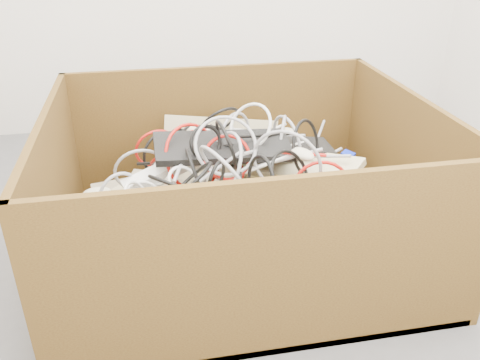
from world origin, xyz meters
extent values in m
plane|color=#58585A|center=(0.00, 0.00, 0.00)|extent=(3.00, 3.00, 0.00)
cube|color=#3E280F|center=(-0.18, 0.06, 0.01)|extent=(1.34, 1.12, 0.03)
cube|color=#3E280F|center=(-0.18, 0.60, 0.30)|extent=(1.34, 0.02, 0.60)
cube|color=#3E280F|center=(-0.18, -0.49, 0.30)|extent=(1.34, 0.03, 0.60)
cube|color=#3E280F|center=(0.48, 0.06, 0.30)|extent=(0.03, 1.07, 0.60)
cube|color=#3E280F|center=(-0.84, 0.06, 0.30)|extent=(0.02, 1.07, 0.60)
cube|color=tan|center=(-0.18, 0.08, 0.08)|extent=(1.18, 1.02, 0.22)
cube|color=tan|center=(-0.30, 0.00, 0.17)|extent=(0.84, 0.76, 0.23)
cube|color=#C4B88A|center=(-0.54, 0.23, 0.20)|extent=(0.49, 0.44, 0.14)
cube|color=#C4B88A|center=(0.09, 0.17, 0.19)|extent=(0.51, 0.38, 0.12)
cube|color=#C4B88A|center=(-0.06, -0.10, 0.20)|extent=(0.19, 0.49, 0.12)
cube|color=#C4B88A|center=(-0.56, -0.17, 0.20)|extent=(0.51, 0.29, 0.12)
cube|color=#C4B88A|center=(0.22, -0.16, 0.23)|extent=(0.36, 0.51, 0.13)
cube|color=#C4B88A|center=(-0.20, 0.43, 0.33)|extent=(0.50, 0.14, 0.21)
cube|color=#C4B88A|center=(-0.21, -0.02, 0.31)|extent=(0.43, 0.46, 0.23)
cube|color=#C4B88A|center=(0.03, 0.07, 0.34)|extent=(0.45, 0.48, 0.14)
cube|color=black|center=(-0.05, 0.16, 0.39)|extent=(0.50, 0.20, 0.08)
cube|color=black|center=(-0.25, 0.06, 0.45)|extent=(0.49, 0.18, 0.09)
ellipsoid|color=beige|center=(-0.70, 0.03, 0.32)|extent=(0.11, 0.07, 0.04)
ellipsoid|color=beige|center=(0.10, 0.41, 0.33)|extent=(0.10, 0.11, 0.04)
ellipsoid|color=beige|center=(-0.45, -0.15, 0.31)|extent=(0.11, 0.09, 0.04)
ellipsoid|color=beige|center=(0.01, -0.06, 0.45)|extent=(0.10, 0.11, 0.04)
ellipsoid|color=beige|center=(-0.31, 0.38, 0.39)|extent=(0.11, 0.09, 0.04)
ellipsoid|color=black|center=(-0.05, -0.38, 0.27)|extent=(0.11, 0.07, 0.04)
cube|color=silver|center=(-0.45, 0.05, 0.38)|extent=(0.34, 0.16, 0.14)
cube|color=silver|center=(-0.34, -0.18, 0.34)|extent=(0.25, 0.18, 0.09)
cube|color=#0C20BB|center=(0.25, 0.11, 0.35)|extent=(0.06, 0.06, 0.03)
torus|color=#939398|center=(-0.06, -0.10, 0.44)|extent=(0.30, 0.21, 0.35)
torus|color=black|center=(-0.25, 0.18, 0.40)|extent=(0.17, 0.19, 0.18)
torus|color=black|center=(-0.31, 0.02, 0.49)|extent=(0.13, 0.10, 0.13)
torus|color=black|center=(-0.45, 0.28, 0.34)|extent=(0.24, 0.13, 0.26)
torus|color=#939398|center=(-0.27, -0.16, 0.44)|extent=(0.20, 0.34, 0.31)
torus|color=#939398|center=(0.03, 0.18, 0.39)|extent=(0.09, 0.24, 0.25)
torus|color=#939398|center=(-0.59, -0.19, 0.34)|extent=(0.13, 0.08, 0.12)
torus|color=black|center=(-0.06, -0.15, 0.41)|extent=(0.21, 0.21, 0.18)
torus|color=black|center=(-0.37, 0.32, 0.37)|extent=(0.13, 0.16, 0.13)
torus|color=silver|center=(-0.15, 0.33, 0.39)|extent=(0.13, 0.11, 0.09)
torus|color=#B3130C|center=(-0.42, 0.21, 0.39)|extent=(0.23, 0.28, 0.20)
torus|color=black|center=(-0.30, -0.14, 0.43)|extent=(0.08, 0.14, 0.15)
torus|color=#939398|center=(-0.55, 0.16, 0.33)|extent=(0.22, 0.08, 0.22)
torus|color=silver|center=(-0.14, 0.12, 0.50)|extent=(0.19, 0.23, 0.19)
torus|color=#939398|center=(-0.16, 0.31, 0.38)|extent=(0.21, 0.20, 0.28)
torus|color=black|center=(-0.39, -0.17, 0.44)|extent=(0.20, 0.23, 0.14)
torus|color=#939398|center=(-0.27, -0.04, 0.42)|extent=(0.13, 0.32, 0.31)
torus|color=black|center=(-0.15, -0.23, 0.40)|extent=(0.06, 0.13, 0.13)
torus|color=#939398|center=(-0.01, 0.15, 0.42)|extent=(0.10, 0.25, 0.26)
torus|color=black|center=(-0.17, -0.18, 0.42)|extent=(0.08, 0.18, 0.19)
torus|color=silver|center=(-0.54, -0.10, 0.34)|extent=(0.20, 0.12, 0.18)
torus|color=#B3130C|center=(-0.36, 0.06, 0.42)|extent=(0.29, 0.21, 0.29)
torus|color=silver|center=(-0.38, 0.18, 0.39)|extent=(0.17, 0.17, 0.23)
torus|color=#939398|center=(-0.25, -0.02, 0.49)|extent=(0.31, 0.21, 0.24)
torus|color=#939398|center=(-0.62, 0.01, 0.33)|extent=(0.19, 0.12, 0.22)
torus|color=black|center=(-0.44, -0.13, 0.41)|extent=(0.19, 0.17, 0.15)
torus|color=silver|center=(-0.55, -0.14, 0.36)|extent=(0.13, 0.24, 0.22)
torus|color=silver|center=(-0.30, 0.11, 0.44)|extent=(0.16, 0.11, 0.13)
torus|color=silver|center=(-0.41, -0.07, 0.40)|extent=(0.12, 0.10, 0.11)
torus|color=black|center=(0.05, 0.04, 0.43)|extent=(0.17, 0.23, 0.26)
torus|color=black|center=(-0.25, 0.00, 0.48)|extent=(0.07, 0.26, 0.25)
torus|color=silver|center=(-0.47, 0.04, 0.39)|extent=(0.13, 0.17, 0.13)
torus|color=#B3130C|center=(-0.26, 0.01, 0.41)|extent=(0.23, 0.24, 0.11)
torus|color=#B3130C|center=(-0.48, 0.32, 0.35)|extent=(0.20, 0.09, 0.19)
torus|color=#B3130C|center=(-0.24, 0.00, 0.43)|extent=(0.17, 0.12, 0.16)
torus|color=black|center=(-0.36, -0.05, 0.40)|extent=(0.08, 0.26, 0.25)
torus|color=#B3130C|center=(0.05, -0.16, 0.36)|extent=(0.26, 0.08, 0.26)
torus|color=#939398|center=(-0.15, 0.24, 0.39)|extent=(0.10, 0.20, 0.18)
torus|color=black|center=(-0.21, 0.35, 0.44)|extent=(0.20, 0.15, 0.19)
torus|color=#B3130C|center=(0.04, -0.20, 0.38)|extent=(0.17, 0.12, 0.13)
torus|color=black|center=(-0.32, 0.15, 0.42)|extent=(0.21, 0.22, 0.09)
cylinder|color=#939398|center=(-0.68, 0.03, 0.29)|extent=(0.19, 0.07, 0.02)
cylinder|color=silver|center=(0.04, -0.24, 0.35)|extent=(0.05, 0.20, 0.02)
cylinder|color=black|center=(-0.01, 0.11, 0.41)|extent=(0.11, 0.09, 0.04)
cylinder|color=#939398|center=(0.12, 0.00, 0.40)|extent=(0.15, 0.13, 0.06)
cylinder|color=#939398|center=(-0.40, 0.40, 0.34)|extent=(0.05, 0.26, 0.02)
cylinder|color=black|center=(-0.44, 0.14, 0.37)|extent=(0.24, 0.15, 0.06)
cylinder|color=black|center=(-0.21, 0.32, 0.40)|extent=(0.10, 0.10, 0.05)
cylinder|color=#939398|center=(0.24, 0.41, 0.30)|extent=(0.14, 0.23, 0.08)
cylinder|color=#939398|center=(0.13, 0.13, 0.34)|extent=(0.08, 0.26, 0.09)
cylinder|color=silver|center=(0.30, -0.13, 0.30)|extent=(0.23, 0.16, 0.02)
cylinder|color=black|center=(-0.34, 0.09, 0.43)|extent=(0.26, 0.14, 0.08)
cylinder|color=#939398|center=(-0.29, -0.07, 0.43)|extent=(0.21, 0.16, 0.06)
cylinder|color=#939398|center=(0.07, 0.25, 0.38)|extent=(0.06, 0.19, 0.03)
cylinder|color=silver|center=(-0.01, 0.33, 0.38)|extent=(0.15, 0.03, 0.06)
cylinder|color=black|center=(-0.11, 0.33, 0.36)|extent=(0.22, 0.10, 0.08)
cylinder|color=#939398|center=(-0.20, 0.42, 0.34)|extent=(0.17, 0.04, 0.02)
cylinder|color=silver|center=(0.05, -0.23, 0.38)|extent=(0.18, 0.09, 0.02)
cylinder|color=black|center=(-0.38, 0.26, 0.43)|extent=(0.11, 0.15, 0.03)
cylinder|color=#939398|center=(-0.05, -0.03, 0.42)|extent=(0.27, 0.04, 0.08)
cylinder|color=silver|center=(0.24, -0.11, 0.34)|extent=(0.08, 0.17, 0.02)
cylinder|color=black|center=(-0.54, -0.04, 0.34)|extent=(0.03, 0.14, 0.05)
cylinder|color=black|center=(-0.22, -0.14, 0.42)|extent=(0.07, 0.30, 0.02)
cylinder|color=black|center=(-0.08, 0.09, 0.47)|extent=(0.24, 0.10, 0.05)
cylinder|color=silver|center=(-0.09, -0.03, 0.42)|extent=(0.20, 0.02, 0.08)
cylinder|color=silver|center=(0.02, 0.12, 0.40)|extent=(0.20, 0.15, 0.05)
cylinder|color=#939398|center=(-0.41, -0.02, 0.43)|extent=(0.08, 0.18, 0.06)
cylinder|color=#939398|center=(0.31, -0.20, 0.31)|extent=(0.23, 0.05, 0.05)
cylinder|color=#939398|center=(0.01, 0.28, 0.38)|extent=(0.21, 0.13, 0.06)
cylinder|color=#B3130C|center=(0.02, -0.05, 0.45)|extent=(0.15, 0.06, 0.02)
cylinder|color=#939398|center=(-0.16, -0.03, 0.46)|extent=(0.09, 0.14, 0.06)
cylinder|color=black|center=(-0.21, 0.35, 0.38)|extent=(0.20, 0.20, 0.04)
camera|label=1|loc=(-0.50, -1.56, 1.17)|focal=37.51mm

